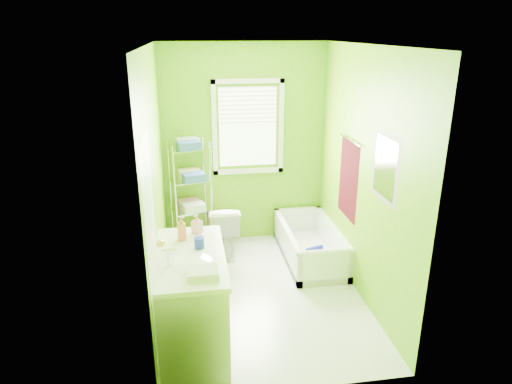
{
  "coord_description": "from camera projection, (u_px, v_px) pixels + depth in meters",
  "views": [
    {
      "loc": [
        -0.73,
        -4.28,
        2.73
      ],
      "look_at": [
        -0.03,
        0.25,
        1.09
      ],
      "focal_mm": 32.0,
      "sensor_mm": 36.0,
      "label": 1
    }
  ],
  "objects": [
    {
      "name": "toilet",
      "position": [
        225.0,
        229.0,
        5.79
      ],
      "size": [
        0.42,
        0.69,
        0.68
      ],
      "primitive_type": "imported",
      "rotation": [
        0.0,
        0.0,
        3.08
      ],
      "color": "white",
      "rests_on": "ground"
    },
    {
      "name": "bathtub",
      "position": [
        310.0,
        249.0,
        5.7
      ],
      "size": [
        0.65,
        1.39,
        0.45
      ],
      "color": "white",
      "rests_on": "ground"
    },
    {
      "name": "ground",
      "position": [
        262.0,
        293.0,
        5.01
      ],
      "size": [
        2.9,
        2.9,
        0.0
      ],
      "primitive_type": "plane",
      "color": "silver",
      "rests_on": "ground"
    },
    {
      "name": "wire_shelf_unit",
      "position": [
        192.0,
        184.0,
        5.75
      ],
      "size": [
        0.54,
        0.45,
        1.46
      ],
      "color": "silver",
      "rests_on": "ground"
    },
    {
      "name": "right_wall_decor",
      "position": [
        362.0,
        175.0,
        4.7
      ],
      "size": [
        0.04,
        1.48,
        1.17
      ],
      "color": "#3C070C",
      "rests_on": "ground"
    },
    {
      "name": "window",
      "position": [
        248.0,
        122.0,
        5.8
      ],
      "size": [
        0.92,
        0.05,
        1.22
      ],
      "color": "white",
      "rests_on": "ground"
    },
    {
      "name": "door",
      "position": [
        154.0,
        262.0,
        3.6
      ],
      "size": [
        0.09,
        0.8,
        2.0
      ],
      "color": "white",
      "rests_on": "ground"
    },
    {
      "name": "vanity",
      "position": [
        192.0,
        297.0,
        4.07
      ],
      "size": [
        0.61,
        1.19,
        1.12
      ],
      "color": "silver",
      "rests_on": "ground"
    },
    {
      "name": "room_envelope",
      "position": [
        263.0,
        157.0,
        4.49
      ],
      "size": [
        2.14,
        2.94,
        2.62
      ],
      "color": "#5C9A07",
      "rests_on": "ground"
    }
  ]
}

